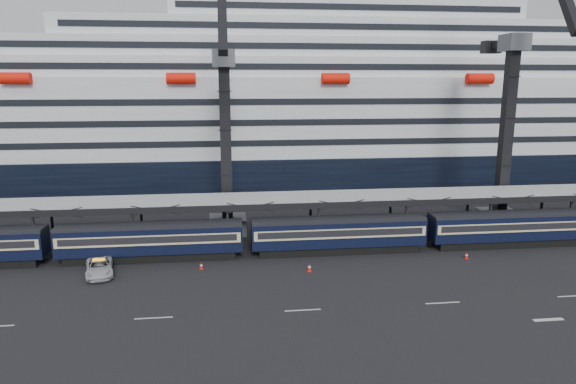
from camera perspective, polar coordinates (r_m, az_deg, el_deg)
name	(u,v)px	position (r m, az deg, el deg)	size (l,w,h in m)	color
ground	(445,284)	(50.55, 17.10, -9.72)	(260.00, 260.00, 0.00)	black
lane_markings	(563,303)	(50.26, 28.25, -10.80)	(111.00, 4.27, 0.02)	beige
train	(368,232)	(57.18, 8.93, -4.42)	(133.05, 3.00, 4.05)	black
canopy	(399,196)	(61.49, 12.19, -0.44)	(130.00, 6.25, 5.53)	#96999E
cruise_ship	(334,117)	(90.85, 5.18, 8.32)	(214.09, 28.84, 34.00)	black
crane_dark_near	(226,137)	(61.62, -6.95, 6.07)	(4.50, 17.75, 35.08)	#4C4E54
crane_dark_mid	(509,123)	(69.81, 23.35, 7.06)	(4.50, 18.24, 39.64)	#4C4E54
pickup_truck	(99,268)	(53.45, -20.22, -7.88)	(2.46, 5.34, 1.49)	#B5B9BD
traffic_cone_b	(201,266)	(52.56, -9.62, -8.06)	(0.37, 0.37, 0.74)	#FE1708
traffic_cone_c	(309,267)	(51.25, 2.39, -8.35)	(0.43, 0.43, 0.87)	#FE1708
traffic_cone_d	(467,255)	(57.89, 19.22, -6.66)	(0.38, 0.38, 0.76)	#FE1708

